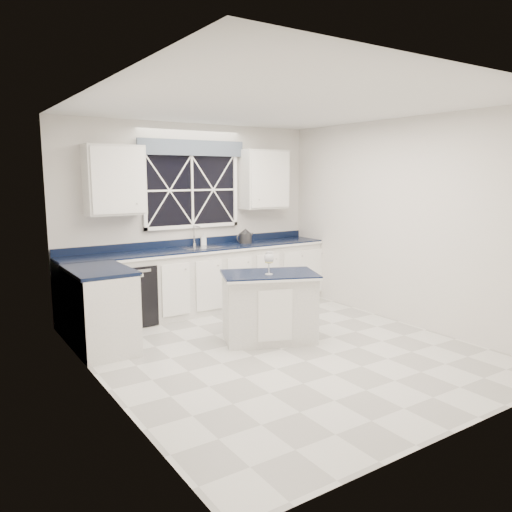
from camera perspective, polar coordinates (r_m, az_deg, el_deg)
ground at (r=5.80m, az=2.93°, el=-10.60°), size 4.50×4.50×0.00m
back_wall at (r=7.41m, az=-7.40°, el=4.39°), size 4.00×0.10×2.70m
base_cabinets at (r=6.99m, az=-8.00°, el=-3.38°), size 3.99×1.60×0.90m
countertop at (r=7.19m, az=-6.28°, el=0.82°), size 3.98×0.64×0.04m
dishwasher at (r=6.86m, az=-14.41°, el=-4.16°), size 0.60×0.58×0.82m
window at (r=7.34m, az=-7.32°, el=8.10°), size 1.65×0.09×1.26m
upper_cabinets at (r=7.23m, az=-6.89°, el=8.65°), size 3.10×0.34×0.90m
faucet at (r=7.34m, az=-7.00°, el=2.38°), size 0.05×0.20×0.30m
island at (r=5.99m, az=1.53°, el=-5.79°), size 1.28×1.04×0.82m
rug at (r=7.26m, az=1.37°, el=-6.40°), size 1.37×0.99×0.02m
kettle at (r=7.60m, az=-1.24°, el=2.26°), size 0.32×0.20×0.22m
wine_glass at (r=5.77m, az=1.49°, el=-0.33°), size 0.11×0.11×0.27m
soap_bottle at (r=7.44m, az=-6.04°, el=1.93°), size 0.10×0.10×0.17m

